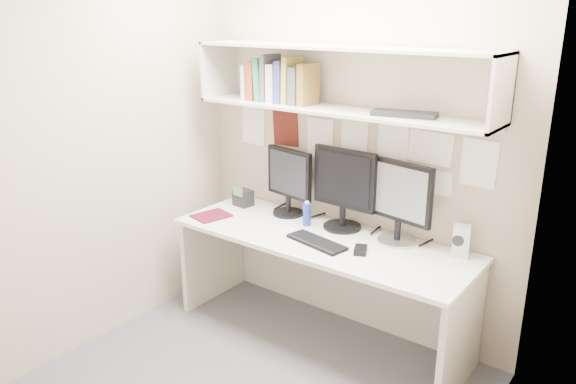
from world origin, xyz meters
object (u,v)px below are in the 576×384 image
Objects in this scene: monitor_left at (289,179)px; keyboard at (317,242)px; desk at (320,287)px; speaker at (461,241)px; maroon_notebook at (211,216)px; desk_phone at (243,198)px; monitor_right at (400,200)px; monitor_center at (344,187)px.

monitor_left is 1.16× the size of keyboard.
speaker is at bearing 16.20° from desk.
desk is 0.98m from speaker.
maroon_notebook is 1.57× the size of desk_phone.
monitor_left is at bearing 15.46° from desk_phone.
monitor_right is 0.58m from keyboard.
desk is 3.69× the size of monitor_center.
monitor_right is 0.44m from speaker.
desk_phone reaches higher than maroon_notebook.
maroon_notebook is (-1.65, -0.40, -0.09)m from speaker.
keyboard is (0.47, -0.33, -0.25)m from monitor_left.
monitor_left is (-0.42, 0.22, 0.62)m from desk.
monitor_center reaches higher than monitor_left.
desk_phone is at bearing -161.24° from monitor_left.
keyboard is (0.04, -0.12, 0.37)m from desk.
monitor_center reaches higher than desk_phone.
speaker is at bearing 10.65° from monitor_left.
monitor_center is 0.44m from keyboard.
monitor_right is 1.34m from maroon_notebook.
desk is at bearing -94.87° from monitor_center.
maroon_notebook is at bearing -153.60° from monitor_center.
maroon_notebook is (-1.26, -0.38, -0.27)m from monitor_right.
monitor_right is at bearing 26.90° from desk.
monitor_center is at bearing 103.77° from keyboard.
monitor_left is at bearing 160.86° from speaker.
keyboard is at bearing -128.90° from monitor_right.
monitor_left is at bearing 155.69° from keyboard.
monitor_left is 2.49× the size of speaker.
speaker is (0.39, 0.02, -0.18)m from monitor_right.
maroon_notebook is at bearing -165.75° from keyboard.
desk is 3.85× the size of monitor_right.
speaker is at bearing 35.73° from keyboard.
monitor_center is at bearing 82.58° from desk.
desk is 0.78m from monitor_left.
speaker reaches higher than keyboard.
desk is at bearing -17.67° from monitor_left.
speaker is 1.64m from desk_phone.
keyboard reaches higher than desk.
monitor_right is at bearing 2.56° from monitor_center.
monitor_left is 0.61m from maroon_notebook.
maroon_notebook is at bearing -127.14° from monitor_left.
desk_phone is at bearing 173.52° from keyboard.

